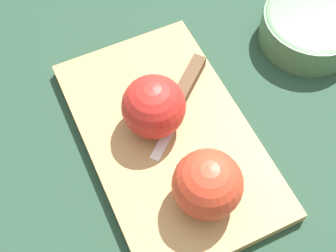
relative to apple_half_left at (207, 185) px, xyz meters
name	(u,v)px	position (x,y,z in m)	size (l,w,h in m)	color
ground_plane	(168,141)	(0.10, 0.01, -0.06)	(4.00, 4.00, 0.00)	#1E3828
cutting_board	(168,138)	(0.10, 0.01, -0.05)	(0.35, 0.24, 0.02)	#A37A4C
apple_half_left	(207,185)	(0.00, 0.00, 0.00)	(0.08, 0.08, 0.08)	red
apple_half_right	(154,106)	(0.12, 0.03, 0.00)	(0.08, 0.08, 0.08)	red
knife	(186,86)	(0.15, -0.03, -0.03)	(0.13, 0.12, 0.02)	silver
bowl	(311,26)	(0.20, -0.23, -0.03)	(0.14, 0.14, 0.05)	#4C704C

